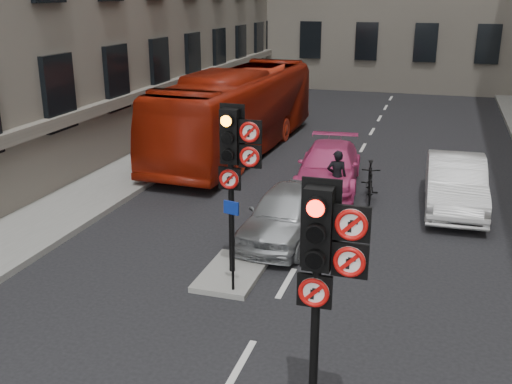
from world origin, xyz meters
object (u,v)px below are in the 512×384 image
Objects in this scene: motorcyclist at (337,177)px; info_sign at (232,233)px; signal_far at (235,154)px; bus_red at (237,111)px; car_pink at (329,167)px; car_silver at (286,213)px; car_white at (455,184)px; signal_near at (324,256)px; motorcycle at (370,182)px.

motorcyclist is 6.25m from info_sign.
signal_far is 0.32× the size of bus_red.
info_sign reaches higher than car_pink.
car_pink is at bearing 83.83° from signal_far.
car_silver is at bearing -60.75° from bus_red.
car_silver is 2.50× the size of motorcyclist.
info_sign is at bearing -124.75° from car_white.
car_white is 2.34× the size of info_sign.
car_white is 0.98× the size of car_pink.
signal_near reaches higher than info_sign.
motorcycle is (-2.35, 0.03, -0.18)m from car_white.
info_sign is (-1.00, -6.15, 0.56)m from motorcyclist.
car_pink is 2.45× the size of motorcycle.
signal_far is at bearing -117.46° from motorcycle.
bus_red reaches higher than info_sign.
motorcyclist reaches higher than car_silver.
car_pink is at bearing 99.03° from info_sign.
motorcycle is (2.10, 5.86, -2.15)m from signal_far.
car_silver is at bearing 78.02° from signal_far.
car_white is 3.28m from motorcyclist.
info_sign is at bearing -69.11° from bus_red.
signal_near is 1.89× the size of info_sign.
signal_near is at bearing -94.85° from motorcycle.
motorcyclist is 0.82× the size of info_sign.
signal_far reaches higher than bus_red.
car_pink is 1.49m from motorcyclist.
car_silver is 4.42m from car_pink.
info_sign is (0.21, -0.81, -1.36)m from signal_far.
bus_red is at bearing -59.29° from motorcyclist.
signal_far is at bearing -101.51° from car_pink.
car_white is 2.36m from motorcycle.
car_pink is at bearing -84.68° from motorcyclist.
info_sign reaches higher than motorcycle.
signal_far is 1.60m from info_sign.
bus_red reaches higher than car_white.
info_sign is (-4.24, -6.65, 0.61)m from car_white.
signal_far is 6.59m from motorcycle.
car_pink is (0.73, 6.75, -2.05)m from signal_far.
info_sign is at bearing -75.19° from signal_far.
bus_red is 6.62m from motorcyclist.
motorcycle is at bearing 69.56° from car_silver.
motorcyclist is (-1.39, 9.34, -1.81)m from signal_near.
car_pink is at bearing 99.88° from signal_near.
motorcycle is at bearing -34.74° from bus_red.
car_white is 7.90m from info_sign.
signal_near is 0.81× the size of car_white.
info_sign is at bearing 67.12° from motorcyclist.
signal_near is at bearing -56.98° from signal_far.
signal_near is 4.17m from info_sign.
signal_far is at bearing -68.83° from bus_red.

